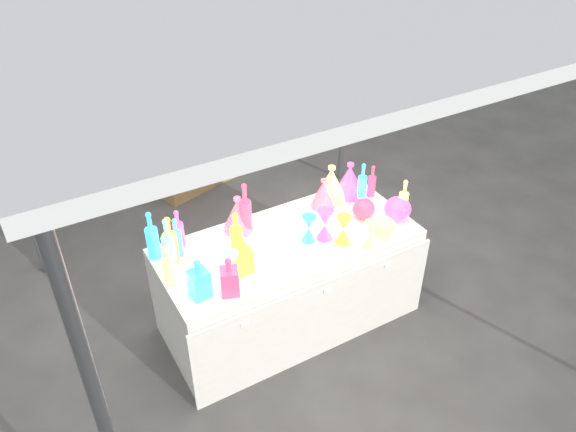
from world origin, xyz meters
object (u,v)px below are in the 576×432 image
display_table (289,281)px  bottle_0 (170,240)px  cardboard_box_closed (182,174)px  decanter_0 (243,255)px  lampshade_0 (238,214)px

display_table → bottle_0: bearing=166.9°
cardboard_box_closed → decanter_0: 2.38m
display_table → lampshade_0: (-0.24, 0.29, 0.51)m
cardboard_box_closed → bottle_0: 2.20m
display_table → cardboard_box_closed: 2.12m
bottle_0 → decanter_0: size_ratio=1.38×
cardboard_box_closed → lampshade_0: size_ratio=1.96×
cardboard_box_closed → decanter_0: bearing=-117.2°
cardboard_box_closed → decanter_0: (-0.39, -2.24, 0.69)m
display_table → lampshade_0: lampshade_0 is taller
display_table → lampshade_0: size_ratio=6.94×
bottle_0 → lampshade_0: bottle_0 is taller
display_table → bottle_0: 0.96m
decanter_0 → lampshade_0: 0.45m
cardboard_box_closed → display_table: bearing=-106.8°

